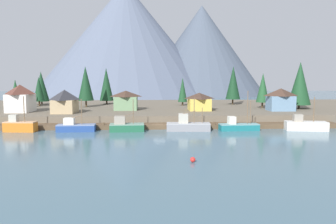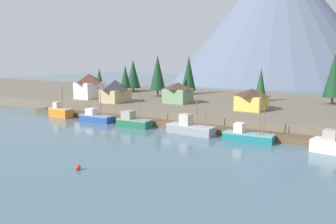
# 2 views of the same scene
# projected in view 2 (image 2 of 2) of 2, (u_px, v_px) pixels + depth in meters

# --- Properties ---
(ground_plane) EXTENTS (400.00, 400.00, 1.00)m
(ground_plane) POSITION_uv_depth(u_px,v_px,m) (211.00, 117.00, 85.75)
(ground_plane) COLOR #476675
(dock) EXTENTS (80.00, 4.00, 1.60)m
(dock) POSITION_uv_depth(u_px,v_px,m) (173.00, 125.00, 70.48)
(dock) COLOR brown
(dock) RESTS_ON ground_plane
(shoreline_bank) EXTENTS (400.00, 56.00, 2.50)m
(shoreline_bank) POSITION_uv_depth(u_px,v_px,m) (230.00, 104.00, 95.55)
(shoreline_bank) COLOR #665B4C
(shoreline_bank) RESTS_ON ground_plane
(mountain_west_peak) EXTENTS (121.86, 121.86, 74.22)m
(mountain_west_peak) POSITION_uv_depth(u_px,v_px,m) (278.00, 17.00, 202.12)
(mountain_west_peak) COLOR slate
(mountain_west_peak) RESTS_ON ground_plane
(fishing_boat_orange) EXTENTS (6.64, 2.83, 7.36)m
(fishing_boat_orange) POSITION_uv_depth(u_px,v_px,m) (60.00, 112.00, 82.55)
(fishing_boat_orange) COLOR #CC6B1E
(fishing_boat_orange) RESTS_ON ground_plane
(fishing_boat_blue) EXTENTS (7.91, 2.90, 6.77)m
(fishing_boat_blue) POSITION_uv_depth(u_px,v_px,m) (96.00, 117.00, 76.59)
(fishing_boat_blue) COLOR navy
(fishing_boat_blue) RESTS_ON ground_plane
(fishing_boat_green) EXTENTS (7.25, 3.40, 6.72)m
(fishing_boat_green) POSITION_uv_depth(u_px,v_px,m) (133.00, 121.00, 70.85)
(fishing_boat_green) COLOR #1E5B3D
(fishing_boat_green) RESTS_ON ground_plane
(fishing_boat_grey) EXTENTS (9.25, 3.33, 7.05)m
(fishing_boat_grey) POSITION_uv_depth(u_px,v_px,m) (190.00, 128.00, 64.13)
(fishing_boat_grey) COLOR gray
(fishing_boat_grey) RESTS_ON ground_plane
(fishing_boat_teal) EXTENTS (8.45, 3.09, 8.39)m
(fishing_boat_teal) POSITION_uv_depth(u_px,v_px,m) (247.00, 136.00, 58.61)
(fishing_boat_teal) COLOR #196B70
(fishing_boat_teal) RESTS_ON ground_plane
(house_yellow) EXTENTS (5.90, 7.33, 4.70)m
(house_yellow) POSITION_uv_depth(u_px,v_px,m) (252.00, 99.00, 76.81)
(house_yellow) COLOR gold
(house_yellow) RESTS_ON shoreline_bank
(house_tan) EXTENTS (5.55, 7.05, 5.74)m
(house_tan) POSITION_uv_depth(u_px,v_px,m) (115.00, 91.00, 90.03)
(house_tan) COLOR tan
(house_tan) RESTS_ON shoreline_bank
(house_green) EXTENTS (6.36, 5.91, 5.24)m
(house_green) POSITION_uv_depth(u_px,v_px,m) (178.00, 92.00, 88.57)
(house_green) COLOR #6B8E66
(house_green) RESTS_ON shoreline_bank
(house_white) EXTENTS (5.69, 7.33, 6.97)m
(house_white) POSITION_uv_depth(u_px,v_px,m) (89.00, 86.00, 98.55)
(house_white) COLOR silver
(house_white) RESTS_ON shoreline_bank
(conifer_near_left) EXTENTS (2.70, 2.70, 8.30)m
(conifer_near_left) POSITION_uv_depth(u_px,v_px,m) (99.00, 78.00, 109.35)
(conifer_near_left) COLOR #4C3823
(conifer_near_left) RESTS_ON shoreline_bank
(conifer_near_right) EXTENTS (4.72, 4.72, 12.57)m
(conifer_near_right) POSITION_uv_depth(u_px,v_px,m) (334.00, 75.00, 85.20)
(conifer_near_right) COLOR #4C3823
(conifer_near_right) RESTS_ON shoreline_bank
(conifer_mid_right) EXTENTS (2.89, 2.89, 8.83)m
(conifer_mid_right) POSITION_uv_depth(u_px,v_px,m) (261.00, 83.00, 91.63)
(conifer_mid_right) COLOR #4C3823
(conifer_mid_right) RESTS_ON shoreline_bank
(conifer_back_left) EXTENTS (4.93, 4.93, 10.78)m
(conifer_back_left) POSITION_uv_depth(u_px,v_px,m) (133.00, 74.00, 119.99)
(conifer_back_left) COLOR #4C3823
(conifer_back_left) RESTS_ON shoreline_bank
(conifer_back_right) EXTENTS (4.56, 4.56, 12.02)m
(conifer_back_right) POSITION_uv_depth(u_px,v_px,m) (189.00, 73.00, 109.79)
(conifer_back_right) COLOR #4C3823
(conifer_back_right) RESTS_ON shoreline_bank
(conifer_far_left) EXTENTS (4.60, 4.60, 12.19)m
(conifer_far_left) POSITION_uv_depth(u_px,v_px,m) (158.00, 73.00, 103.13)
(conifer_far_left) COLOR #4C3823
(conifer_far_left) RESTS_ON shoreline_bank
(conifer_far_right) EXTENTS (3.36, 3.36, 9.04)m
(conifer_far_right) POSITION_uv_depth(u_px,v_px,m) (125.00, 76.00, 114.52)
(conifer_far_right) COLOR #4C3823
(conifer_far_right) RESTS_ON shoreline_bank
(channel_buoy) EXTENTS (0.70, 0.70, 0.70)m
(channel_buoy) POSITION_uv_depth(u_px,v_px,m) (78.00, 167.00, 43.62)
(channel_buoy) COLOR red
(channel_buoy) RESTS_ON ground_plane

